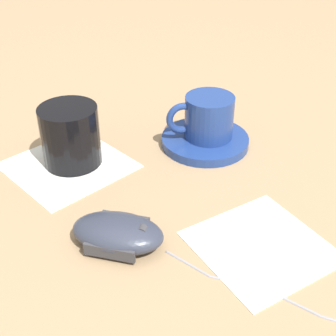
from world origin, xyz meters
TOP-DOWN VIEW (x-y plane):
  - ground_plane at (0.00, 0.00)m, footprint 3.00×3.00m
  - saucer at (-0.12, -0.09)m, footprint 0.13×0.13m
  - coffee_cup at (-0.12, -0.09)m, footprint 0.10×0.07m
  - computer_mouse at (0.06, 0.08)m, footprint 0.12×0.11m
  - mouse_cable at (-0.08, 0.22)m, footprint 0.19×0.22m
  - napkin_under_glass at (0.08, -0.09)m, footprint 0.20×0.20m
  - drinking_glass at (0.08, -0.10)m, footprint 0.08×0.08m
  - napkin_spare at (-0.09, 0.14)m, footprint 0.16×0.16m

SIDE VIEW (x-z plane):
  - ground_plane at x=0.00m, z-range 0.00..0.00m
  - napkin_under_glass at x=0.08m, z-range 0.00..0.00m
  - napkin_spare at x=-0.09m, z-range 0.00..0.00m
  - mouse_cable at x=-0.08m, z-range 0.00..0.00m
  - saucer at x=-0.12m, z-range 0.00..0.01m
  - computer_mouse at x=0.06m, z-range 0.00..0.03m
  - drinking_glass at x=0.08m, z-range 0.00..0.09m
  - coffee_cup at x=-0.12m, z-range 0.01..0.08m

